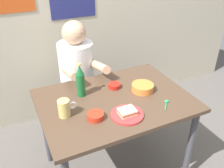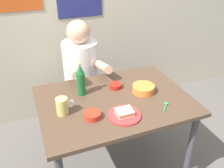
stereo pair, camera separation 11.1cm
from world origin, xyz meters
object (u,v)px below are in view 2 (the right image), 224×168
plate_orange (124,115)px  sambal_bowl_red (115,86)px  beer_bottle (81,80)px  beer_mug (62,106)px  sandwich (125,112)px  dining_table (114,109)px  person_seated (81,64)px  stool (83,100)px

plate_orange → sambal_bowl_red: 0.37m
beer_bottle → sambal_bowl_red: beer_bottle is taller
beer_mug → beer_bottle: beer_bottle is taller
beer_mug → sambal_bowl_red: 0.49m
sandwich → beer_mug: beer_mug is taller
dining_table → beer_bottle: bearing=143.5°
beer_bottle → person_seated: bearing=75.7°
dining_table → beer_mug: size_ratio=8.73×
beer_mug → sambal_bowl_red: beer_mug is taller
sambal_bowl_red → stool: bearing=107.7°
beer_mug → dining_table: bearing=5.7°
plate_orange → sambal_bowl_red: (0.08, 0.36, 0.01)m
sandwich → beer_bottle: bearing=117.7°
beer_mug → person_seated: bearing=65.6°
dining_table → sandwich: 0.25m
plate_orange → sandwich: size_ratio=2.00×
sambal_bowl_red → person_seated: bearing=108.1°
dining_table → sambal_bowl_red: sambal_bowl_red is taller
plate_orange → dining_table: bearing=86.4°
dining_table → stool: size_ratio=2.44×
dining_table → sandwich: sandwich is taller
person_seated → plate_orange: size_ratio=3.27×
plate_orange → sambal_bowl_red: size_ratio=2.29×
sandwich → beer_mug: (-0.37, 0.18, 0.03)m
beer_mug → stool: bearing=65.9°
person_seated → sambal_bowl_red: bearing=-71.9°
person_seated → sambal_bowl_red: 0.50m
stool → sambal_bowl_red: sambal_bowl_red is taller
stool → sambal_bowl_red: (0.15, -0.48, 0.41)m
plate_orange → beer_bottle: size_ratio=0.84×
person_seated → sandwich: bearing=-84.9°
stool → dining_table: bearing=-82.1°
sandwich → sambal_bowl_red: sandwich is taller
stool → sambal_bowl_red: 0.65m
stool → plate_orange: bearing=-85.0°
plate_orange → beer_mug: (-0.37, 0.18, 0.05)m
dining_table → person_seated: (-0.09, 0.62, 0.12)m
beer_mug → sambal_bowl_red: size_ratio=1.31×
plate_orange → beer_mug: 0.42m
beer_bottle → plate_orange: bearing=-62.3°
sandwich → sambal_bowl_red: bearing=77.5°
plate_orange → person_seated: bearing=95.1°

